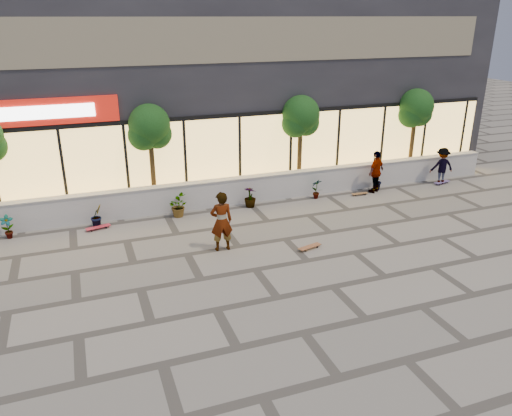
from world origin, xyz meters
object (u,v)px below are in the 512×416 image
object	(u,v)px
tree_midwest	(150,130)
skateboard_left	(98,227)
tree_mideast	(301,119)
skater_right_far	(442,166)
skater_center	(221,221)
skateboard_right_far	(442,182)
skateboard_center	(310,247)
skater_right_near	(376,172)
tree_east	(416,110)
skateboard_right_near	(360,194)

from	to	relation	value
tree_midwest	skateboard_left	world-z (taller)	tree_midwest
tree_mideast	skater_right_far	bearing A→B (deg)	-13.02
skater_center	skateboard_right_far	distance (m)	11.25
skateboard_center	skateboard_left	distance (m)	7.25
skater_right_near	skateboard_center	distance (m)	6.35
tree_midwest	skater_center	xyz separation A→B (m)	(1.34, -4.46, -2.03)
tree_midwest	tree_east	xyz separation A→B (m)	(11.50, 0.00, 0.00)
skateboard_right_near	skateboard_center	bearing A→B (deg)	-135.39
tree_midwest	tree_mideast	bearing A→B (deg)	0.00
skater_center	skater_right_near	bearing A→B (deg)	-155.67
skater_center	skateboard_left	world-z (taller)	skater_center
skater_right_far	skateboard_left	xyz separation A→B (m)	(-14.30, -0.09, -0.71)
skateboard_right_far	skateboard_center	bearing A→B (deg)	-167.56
skateboard_center	skateboard_right_near	distance (m)	5.62
skater_right_far	skateboard_center	xyz separation A→B (m)	(-8.17, -3.96, -0.71)
skater_right_near	skateboard_left	bearing A→B (deg)	-27.10
skater_right_near	skateboard_right_far	distance (m)	3.44
tree_east	skateboard_center	bearing A→B (deg)	-144.65
tree_midwest	skater_center	world-z (taller)	tree_midwest
skater_right_far	skateboard_center	size ratio (longest dim) A/B	1.91
tree_midwest	skater_right_far	size ratio (longest dim) A/B	2.47
skateboard_left	tree_midwest	bearing A→B (deg)	20.63
tree_midwest	tree_east	world-z (taller)	same
skater_center	skater_right_far	xyz separation A→B (m)	(10.76, 3.05, -0.16)
skater_right_far	skateboard_left	bearing A→B (deg)	10.54
tree_mideast	skateboard_left	world-z (taller)	tree_mideast
tree_midwest	skater_right_near	xyz separation A→B (m)	(8.81, -1.40, -2.11)
tree_east	skateboard_left	xyz separation A→B (m)	(-13.70, -1.50, -2.90)
tree_mideast	skateboard_center	world-z (taller)	tree_mideast
tree_mideast	skateboard_right_far	distance (m)	6.97
skater_right_far	skateboard_right_far	distance (m)	0.72
skateboard_left	skateboard_right_near	world-z (taller)	skateboard_left
tree_midwest	skater_right_far	distance (m)	12.38
skater_center	skateboard_center	bearing A→B (deg)	162.63
tree_midwest	skateboard_right_near	world-z (taller)	tree_midwest
tree_east	skateboard_left	world-z (taller)	tree_east
tree_midwest	skateboard_right_near	xyz separation A→B (m)	(8.03, -1.54, -2.92)
tree_east	tree_midwest	bearing A→B (deg)	180.00
skater_center	skater_right_near	world-z (taller)	skater_center
skateboard_left	skateboard_center	bearing A→B (deg)	-45.94
skateboard_center	skateboard_right_far	xyz separation A→B (m)	(8.23, 3.87, 0.00)
tree_midwest	skater_center	size ratio (longest dim) A/B	2.06
skater_right_far	skateboard_right_far	xyz separation A→B (m)	(0.06, -0.09, -0.71)
skater_right_near	tree_east	bearing A→B (deg)	179.85
skater_right_near	tree_mideast	bearing A→B (deg)	-54.13
tree_midwest	skateboard_left	size ratio (longest dim) A/B	4.58
tree_mideast	skateboard_center	bearing A→B (deg)	-111.12
skater_center	skateboard_right_far	world-z (taller)	skater_center
skateboard_left	skateboard_right_far	world-z (taller)	same
tree_midwest	skateboard_right_near	distance (m)	8.68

